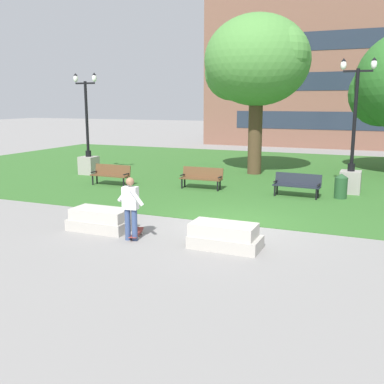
{
  "coord_description": "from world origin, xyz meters",
  "views": [
    {
      "loc": [
        4.03,
        -12.62,
        3.65
      ],
      "look_at": [
        -0.67,
        -1.4,
        1.2
      ],
      "focal_mm": 42.0,
      "sensor_mm": 36.0,
      "label": 1
    }
  ],
  "objects_px": {
    "park_bench_far_left": "(297,184)",
    "concrete_block_center": "(100,220)",
    "concrete_block_left": "(224,236)",
    "skateboard": "(136,234)",
    "lamp_post_left": "(351,167)",
    "trash_bin": "(341,186)",
    "park_bench_near_right": "(202,177)",
    "park_bench_near_left": "(111,174)",
    "person_skateboarder": "(131,205)",
    "lamp_post_center": "(88,154)"
  },
  "relations": [
    {
      "from": "lamp_post_center",
      "to": "concrete_block_left",
      "type": "bearing_deg",
      "value": -39.89
    },
    {
      "from": "park_bench_near_right",
      "to": "person_skateboarder",
      "type": "bearing_deg",
      "value": -83.13
    },
    {
      "from": "person_skateboarder",
      "to": "park_bench_far_left",
      "type": "height_order",
      "value": "person_skateboarder"
    },
    {
      "from": "person_skateboarder",
      "to": "lamp_post_left",
      "type": "relative_size",
      "value": 0.32
    },
    {
      "from": "person_skateboarder",
      "to": "trash_bin",
      "type": "relative_size",
      "value": 1.78
    },
    {
      "from": "concrete_block_left",
      "to": "lamp_post_left",
      "type": "distance_m",
      "value": 8.9
    },
    {
      "from": "concrete_block_center",
      "to": "park_bench_near_right",
      "type": "height_order",
      "value": "park_bench_near_right"
    },
    {
      "from": "skateboard",
      "to": "park_bench_far_left",
      "type": "relative_size",
      "value": 0.56
    },
    {
      "from": "concrete_block_left",
      "to": "park_bench_near_left",
      "type": "distance_m",
      "value": 9.71
    },
    {
      "from": "lamp_post_center",
      "to": "trash_bin",
      "type": "relative_size",
      "value": 5.23
    },
    {
      "from": "person_skateboarder",
      "to": "lamp_post_left",
      "type": "xyz_separation_m",
      "value": [
        4.98,
        8.86,
        0.12
      ]
    },
    {
      "from": "park_bench_near_right",
      "to": "lamp_post_center",
      "type": "bearing_deg",
      "value": 168.05
    },
    {
      "from": "person_skateboarder",
      "to": "park_bench_far_left",
      "type": "distance_m",
      "value": 7.96
    },
    {
      "from": "park_bench_far_left",
      "to": "concrete_block_center",
      "type": "bearing_deg",
      "value": -122.97
    },
    {
      "from": "park_bench_near_right",
      "to": "lamp_post_left",
      "type": "xyz_separation_m",
      "value": [
        5.87,
        1.46,
        0.55
      ]
    },
    {
      "from": "park_bench_far_left",
      "to": "lamp_post_left",
      "type": "bearing_deg",
      "value": 39.97
    },
    {
      "from": "park_bench_near_left",
      "to": "park_bench_far_left",
      "type": "height_order",
      "value": "same"
    },
    {
      "from": "park_bench_near_right",
      "to": "trash_bin",
      "type": "xyz_separation_m",
      "value": [
        5.61,
        0.26,
        -0.04
      ]
    },
    {
      "from": "concrete_block_center",
      "to": "lamp_post_left",
      "type": "height_order",
      "value": "lamp_post_left"
    },
    {
      "from": "person_skateboarder",
      "to": "trash_bin",
      "type": "height_order",
      "value": "person_skateboarder"
    },
    {
      "from": "concrete_block_left",
      "to": "park_bench_far_left",
      "type": "xyz_separation_m",
      "value": [
        0.61,
        6.96,
        0.23
      ]
    },
    {
      "from": "concrete_block_left",
      "to": "park_bench_far_left",
      "type": "distance_m",
      "value": 6.99
    },
    {
      "from": "skateboard",
      "to": "lamp_post_center",
      "type": "relative_size",
      "value": 0.21
    },
    {
      "from": "person_skateboarder",
      "to": "lamp_post_left",
      "type": "bearing_deg",
      "value": 60.67
    },
    {
      "from": "concrete_block_center",
      "to": "lamp_post_center",
      "type": "relative_size",
      "value": 0.36
    },
    {
      "from": "concrete_block_left",
      "to": "person_skateboarder",
      "type": "distance_m",
      "value": 2.62
    },
    {
      "from": "person_skateboarder",
      "to": "park_bench_far_left",
      "type": "xyz_separation_m",
      "value": [
        3.12,
        7.31,
        -0.43
      ]
    },
    {
      "from": "lamp_post_left",
      "to": "park_bench_far_left",
      "type": "bearing_deg",
      "value": -140.03
    },
    {
      "from": "lamp_post_center",
      "to": "concrete_block_center",
      "type": "bearing_deg",
      "value": -52.83
    },
    {
      "from": "person_skateboarder",
      "to": "skateboard",
      "type": "xyz_separation_m",
      "value": [
        -0.03,
        0.32,
        -0.88
      ]
    },
    {
      "from": "concrete_block_left",
      "to": "person_skateboarder",
      "type": "bearing_deg",
      "value": -172.19
    },
    {
      "from": "park_bench_near_left",
      "to": "park_bench_far_left",
      "type": "distance_m",
      "value": 8.04
    },
    {
      "from": "lamp_post_center",
      "to": "park_bench_near_left",
      "type": "bearing_deg",
      "value": -38.74
    },
    {
      "from": "park_bench_near_left",
      "to": "person_skateboarder",
      "type": "bearing_deg",
      "value": -53.57
    },
    {
      "from": "lamp_post_left",
      "to": "person_skateboarder",
      "type": "bearing_deg",
      "value": -119.33
    },
    {
      "from": "lamp_post_left",
      "to": "trash_bin",
      "type": "bearing_deg",
      "value": -102.29
    },
    {
      "from": "skateboard",
      "to": "lamp_post_left",
      "type": "bearing_deg",
      "value": 59.61
    },
    {
      "from": "concrete_block_center",
      "to": "person_skateboarder",
      "type": "relative_size",
      "value": 1.05
    },
    {
      "from": "concrete_block_left",
      "to": "skateboard",
      "type": "bearing_deg",
      "value": -179.46
    },
    {
      "from": "park_bench_near_right",
      "to": "park_bench_far_left",
      "type": "relative_size",
      "value": 0.99
    },
    {
      "from": "concrete_block_center",
      "to": "person_skateboarder",
      "type": "distance_m",
      "value": 1.54
    },
    {
      "from": "person_skateboarder",
      "to": "park_bench_near_left",
      "type": "height_order",
      "value": "person_skateboarder"
    },
    {
      "from": "concrete_block_left",
      "to": "park_bench_near_left",
      "type": "bearing_deg",
      "value": 139.69
    },
    {
      "from": "trash_bin",
      "to": "skateboard",
      "type": "bearing_deg",
      "value": -122.9
    },
    {
      "from": "park_bench_near_right",
      "to": "park_bench_far_left",
      "type": "distance_m",
      "value": 4.02
    },
    {
      "from": "park_bench_near_left",
      "to": "park_bench_far_left",
      "type": "bearing_deg",
      "value": 4.88
    },
    {
      "from": "concrete_block_center",
      "to": "person_skateboarder",
      "type": "xyz_separation_m",
      "value": [
        1.31,
        -0.48,
        0.66
      ]
    },
    {
      "from": "park_bench_near_right",
      "to": "trash_bin",
      "type": "height_order",
      "value": "trash_bin"
    },
    {
      "from": "lamp_post_center",
      "to": "skateboard",
      "type": "bearing_deg",
      "value": -48.21
    },
    {
      "from": "concrete_block_center",
      "to": "person_skateboarder",
      "type": "height_order",
      "value": "person_skateboarder"
    }
  ]
}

